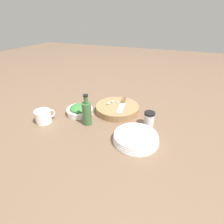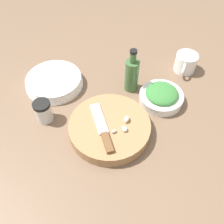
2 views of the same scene
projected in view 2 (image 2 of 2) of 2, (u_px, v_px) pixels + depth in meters
ground_plane at (111, 108)px, 0.91m from camera, size 5.00×5.00×0.00m
cutting_board at (110, 128)px, 0.83m from camera, size 0.27×0.27×0.04m
chef_knife at (103, 130)px, 0.79m from camera, size 0.06×0.20×0.01m
garlic_cloves at (124, 124)px, 0.80m from camera, size 0.07×0.06×0.02m
herb_bowl at (161, 96)px, 0.91m from camera, size 0.16×0.16×0.06m
spice_jar at (43, 111)px, 0.85m from camera, size 0.06×0.06×0.08m
coffee_mug at (186, 63)px, 1.02m from camera, size 0.09×0.11×0.07m
plate_stack at (54, 82)px, 0.97m from camera, size 0.22×0.22×0.04m
oil_bottle at (132, 74)px, 0.92m from camera, size 0.05×0.05×0.18m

